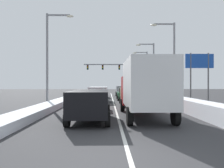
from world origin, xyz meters
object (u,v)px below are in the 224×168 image
Objects in this scene: traffic_light_gantry at (117,71)px; street_lamp_left_mid at (51,51)px; suv_tan_right_lane_second at (132,94)px; sedan_green_right_lane_third at (125,94)px; box_truck_right_lane_nearest at (144,86)px; suv_silver_center_lane_third at (99,93)px; street_lamp_right_near at (171,55)px; roadside_sign_right at (199,66)px; street_lamp_right_mid at (151,65)px; suv_black_center_lane_nearest at (90,102)px; sedan_maroon_center_lane_second at (93,99)px; street_lamp_right_far at (145,69)px; suv_gray_right_lane_fourth at (123,90)px; sedan_charcoal_center_lane_fourth at (100,93)px.

street_lamp_left_mid is (-7.34, -23.29, 0.52)m from traffic_light_gantry.
sedan_green_right_lane_third is at bearing 90.94° from suv_tan_right_lane_second.
street_lamp_left_mid is at bearing 133.40° from box_truck_right_lane_nearest.
suv_silver_center_lane_third is 8.93m from street_lamp_right_near.
suv_tan_right_lane_second is 0.89× the size of roadside_sign_right.
box_truck_right_lane_nearest is at bearing -102.42° from street_lamp_right_mid.
suv_tan_right_lane_second is at bearing -110.76° from street_lamp_right_mid.
box_truck_right_lane_nearest is at bearing -125.62° from roadside_sign_right.
roadside_sign_right reaches higher than suv_black_center_lane_nearest.
street_lamp_right_near is at bearing 34.23° from sedan_maroon_center_lane_second.
traffic_light_gantry is (-0.41, 31.48, 2.82)m from box_truck_right_lane_nearest.
roadside_sign_right is at bearing -75.31° from street_lamp_right_far.
suv_black_center_lane_nearest is at bearing -110.23° from suv_tan_right_lane_second.
suv_gray_right_lane_fourth is 4.46m from sedan_charcoal_center_lane_fourth.
suv_gray_right_lane_fourth is 0.57× the size of street_lamp_right_near.
sedan_maroon_center_lane_second is 27.24m from traffic_light_gantry.
roadside_sign_right is at bearing 29.89° from sedan_maroon_center_lane_second.
sedan_green_right_lane_third is 6.76m from suv_gray_right_lane_fourth.
traffic_light_gantry is at bearing 112.95° from roadside_sign_right.
sedan_green_right_lane_third is (-0.06, 14.42, -1.14)m from box_truck_right_lane_nearest.
suv_tan_right_lane_second is at bearing -90.35° from suv_gray_right_lane_fourth.
street_lamp_right_far is at bearing 46.70° from suv_gray_right_lane_fourth.
suv_black_center_lane_nearest is 0.46× the size of traffic_light_gantry.
street_lamp_right_mid is (7.10, 18.97, 3.68)m from suv_black_center_lane_nearest.
street_lamp_right_mid is at bearing 40.95° from sedan_green_right_lane_third.
suv_gray_right_lane_fourth is 7.18m from street_lamp_right_far.
suv_black_center_lane_nearest is at bearing -89.62° from sedan_charcoal_center_lane_fourth.
sedan_maroon_center_lane_second is 0.58× the size of street_lamp_right_mid.
suv_black_center_lane_nearest is at bearing -87.35° from sedan_maroon_center_lane_second.
street_lamp_right_near is at bearing -76.97° from traffic_light_gantry.
street_lamp_right_mid reaches higher than sedan_maroon_center_lane_second.
suv_tan_right_lane_second is 1.09× the size of sedan_charcoal_center_lane_fourth.
suv_silver_center_lane_third is at bearing -138.88° from street_lamp_right_mid.
sedan_green_right_lane_third is at bearing -91.64° from suv_gray_right_lane_fourth.
street_lamp_right_mid is 0.88× the size of street_lamp_left_mid.
traffic_light_gantry is at bearing 77.67° from sedan_charcoal_center_lane_fourth.
traffic_light_gantry is at bearing 91.09° from suv_tan_right_lane_second.
street_lamp_right_near is 0.97× the size of street_lamp_left_mid.
street_lamp_right_near is (4.94, -21.37, 0.37)m from traffic_light_gantry.
street_lamp_right_far reaches higher than sedan_green_right_lane_third.
sedan_green_right_lane_third is 1.00× the size of sedan_charcoal_center_lane_fourth.
street_lamp_right_far is at bearing -50.62° from traffic_light_gantry.
box_truck_right_lane_nearest is 7.67m from suv_tan_right_lane_second.
street_lamp_right_near reaches higher than suv_black_center_lane_nearest.
traffic_light_gantry is 1.93× the size of roadside_sign_right.
suv_gray_right_lane_fourth is 0.89× the size of roadside_sign_right.
traffic_light_gantry is at bearing 81.82° from suv_silver_center_lane_third.
suv_gray_right_lane_fourth is at bearing -133.30° from street_lamp_right_far.
street_lamp_right_mid reaches higher than suv_silver_center_lane_third.
box_truck_right_lane_nearest is 14.11m from roadside_sign_right.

